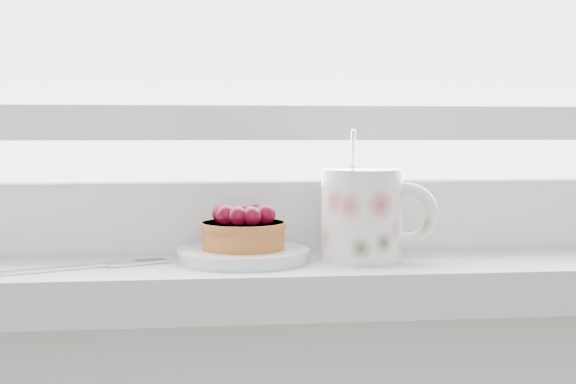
{
  "coord_description": "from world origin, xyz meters",
  "views": [
    {
      "loc": [
        -0.05,
        1.14,
        1.06
      ],
      "look_at": [
        0.04,
        1.88,
        1.01
      ],
      "focal_mm": 50.0,
      "sensor_mm": 36.0,
      "label": 1
    }
  ],
  "objects": [
    {
      "name": "saucer",
      "position": [
        -0.0,
        1.89,
        0.95
      ],
      "size": [
        0.12,
        0.12,
        0.01
      ],
      "primitive_type": "cylinder",
      "color": "silver",
      "rests_on": "windowsill"
    },
    {
      "name": "floral_mug",
      "position": [
        0.11,
        1.88,
        0.98
      ],
      "size": [
        0.12,
        0.1,
        0.12
      ],
      "color": "silver",
      "rests_on": "windowsill"
    },
    {
      "name": "raspberry_tart",
      "position": [
        -0.0,
        1.89,
        0.97
      ],
      "size": [
        0.08,
        0.08,
        0.04
      ],
      "color": "#964D20",
      "rests_on": "saucer"
    },
    {
      "name": "fork",
      "position": [
        -0.16,
        1.86,
        0.94
      ],
      "size": [
        0.17,
        0.09,
        0.0
      ],
      "color": "silver",
      "rests_on": "windowsill"
    }
  ]
}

